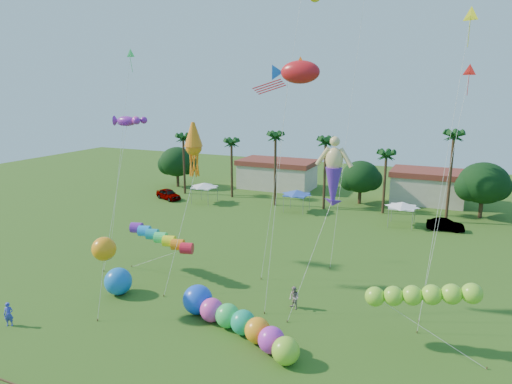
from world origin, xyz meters
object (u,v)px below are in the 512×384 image
at_px(caterpillar_inflatable, 234,320).
at_px(spectator_b, 294,298).
at_px(blue_ball, 118,281).
at_px(spectator_a, 9,314).
at_px(car_b, 445,225).
at_px(car_a, 168,194).

bearing_deg(caterpillar_inflatable, spectator_b, 82.86).
bearing_deg(blue_ball, spectator_b, 14.06).
bearing_deg(spectator_a, caterpillar_inflatable, -9.37).
height_order(car_b, caterpillar_inflatable, caterpillar_inflatable).
distance_m(spectator_b, caterpillar_inflatable, 5.65).
distance_m(car_b, spectator_a, 46.08).
distance_m(car_b, blue_ball, 38.07).
bearing_deg(caterpillar_inflatable, blue_ball, -166.28).
bearing_deg(blue_ball, car_b, 50.97).
xyz_separation_m(spectator_b, caterpillar_inflatable, (-2.66, -4.98, 0.05)).
xyz_separation_m(car_a, spectator_a, (11.56, -36.35, 0.09)).
bearing_deg(car_a, spectator_b, -108.44).
bearing_deg(car_b, car_a, 85.73).
height_order(spectator_a, spectator_b, spectator_b).
xyz_separation_m(car_a, car_b, (39.21, 0.51, -0.10)).
bearing_deg(car_b, caterpillar_inflatable, 152.97).
bearing_deg(caterpillar_inflatable, car_a, 152.13).
relative_size(car_a, spectator_a, 2.65).
height_order(caterpillar_inflatable, blue_ball, blue_ball).
height_order(spectator_b, caterpillar_inflatable, caterpillar_inflatable).
bearing_deg(car_a, car_b, -66.66).
xyz_separation_m(spectator_a, spectator_b, (17.77, 10.81, 0.01)).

